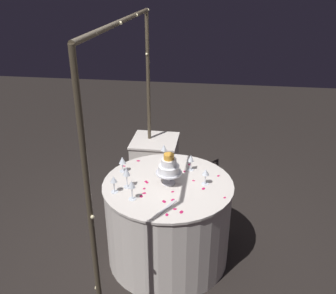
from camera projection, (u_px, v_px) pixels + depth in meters
ground_plane at (168, 255)px, 3.39m from camera, size 12.00×12.00×0.00m
decorative_arch at (126, 117)px, 2.85m from camera, size 1.92×0.06×2.09m
main_table at (168, 221)px, 3.23m from camera, size 1.11×1.11×0.78m
side_table at (155, 171)px, 4.07m from camera, size 0.49×0.49×0.77m
tiered_cake at (169, 167)px, 2.99m from camera, size 0.22×0.22×0.27m
wine_glass_0 at (122, 161)px, 3.20m from camera, size 0.06×0.06×0.14m
wine_glass_1 at (206, 173)px, 3.00m from camera, size 0.06×0.06×0.14m
wine_glass_2 at (132, 185)px, 2.78m from camera, size 0.06×0.06×0.17m
wine_glass_3 at (126, 172)px, 2.94m from camera, size 0.06×0.06×0.19m
wine_glass_4 at (191, 159)px, 3.22m from camera, size 0.06×0.06×0.15m
wine_glass_5 at (164, 148)px, 3.41m from camera, size 0.06×0.06×0.16m
wine_glass_6 at (114, 181)px, 2.89m from camera, size 0.06×0.06×0.15m
cake_knife at (163, 211)px, 2.69m from camera, size 0.27×0.15×0.01m
rose_petal_0 at (144, 189)px, 2.98m from camera, size 0.03×0.03×0.00m
rose_petal_1 at (184, 171)px, 3.24m from camera, size 0.03×0.03×0.00m
rose_petal_2 at (175, 209)px, 2.72m from camera, size 0.03×0.04×0.00m
rose_petal_3 at (146, 181)px, 3.08m from camera, size 0.03×0.03×0.00m
rose_petal_4 at (190, 165)px, 3.35m from camera, size 0.04×0.04×0.00m
rose_petal_5 at (194, 181)px, 3.09m from camera, size 0.03×0.03×0.00m
rose_petal_6 at (124, 166)px, 3.33m from camera, size 0.02×0.03×0.00m
rose_petal_7 at (138, 161)px, 3.42m from camera, size 0.03×0.04×0.00m
rose_petal_8 at (160, 165)px, 3.35m from camera, size 0.05×0.04×0.00m
rose_petal_9 at (173, 192)px, 2.93m from camera, size 0.03×0.03×0.00m
rose_petal_10 at (173, 200)px, 2.83m from camera, size 0.04×0.04×0.00m
rose_petal_11 at (164, 201)px, 2.81m from camera, size 0.05×0.04×0.00m
rose_petal_12 at (144, 193)px, 2.91m from camera, size 0.03×0.04×0.00m
rose_petal_13 at (147, 182)px, 3.06m from camera, size 0.04×0.04×0.00m
rose_petal_14 at (141, 196)px, 2.87m from camera, size 0.04×0.04×0.00m
rose_petal_15 at (225, 198)px, 2.86m from camera, size 0.03×0.03×0.00m
rose_petal_16 at (203, 189)px, 2.98m from camera, size 0.04×0.04×0.00m
rose_petal_17 at (167, 215)px, 2.65m from camera, size 0.03×0.03×0.00m
rose_petal_18 at (218, 176)px, 3.16m from camera, size 0.04×0.03×0.00m
rose_petal_19 at (181, 212)px, 2.68m from camera, size 0.04×0.04×0.00m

